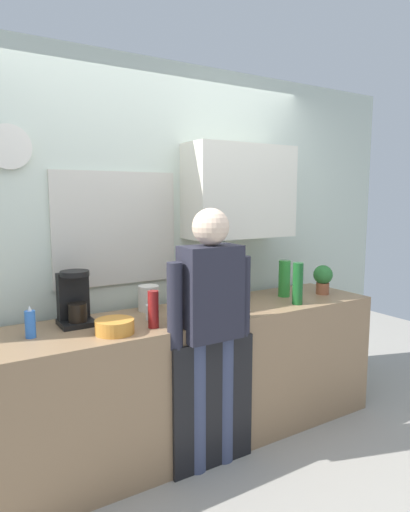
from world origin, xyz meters
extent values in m
plane|color=#9E998E|center=(0.00, 0.00, 0.00)|extent=(8.00, 8.00, 0.00)
cube|color=#937251|center=(0.00, 0.30, 0.45)|extent=(2.89, 0.64, 0.90)
cube|color=black|center=(0.01, -0.03, 0.41)|extent=(0.56, 0.02, 0.81)
cube|color=silver|center=(0.00, 0.73, 1.30)|extent=(4.49, 0.10, 2.60)
cube|color=beige|center=(-0.33, 0.67, 1.45)|extent=(0.86, 0.02, 0.76)
cube|color=#8CA5C6|center=(-0.33, 0.67, 1.45)|extent=(0.80, 0.02, 0.70)
cube|color=silver|center=(0.59, 0.52, 1.70)|extent=(0.84, 0.32, 0.68)
cylinder|color=silver|center=(-0.97, 0.66, 1.95)|extent=(0.26, 0.03, 0.26)
cube|color=black|center=(-0.68, 0.42, 0.92)|extent=(0.20, 0.20, 0.03)
cube|color=black|center=(-0.68, 0.48, 1.07)|extent=(0.18, 0.08, 0.28)
cylinder|color=black|center=(-0.68, 0.39, 0.99)|extent=(0.11, 0.11, 0.11)
cylinder|color=black|center=(-0.68, 0.42, 1.22)|extent=(0.17, 0.17, 0.03)
cylinder|color=olive|center=(0.15, 0.25, 1.03)|extent=(0.06, 0.06, 0.25)
cylinder|color=black|center=(0.30, 0.48, 0.99)|extent=(0.06, 0.06, 0.18)
cylinder|color=#2D8C33|center=(0.89, 0.35, 1.04)|extent=(0.09, 0.09, 0.28)
cylinder|color=maroon|center=(-0.31, 0.13, 1.01)|extent=(0.06, 0.06, 0.22)
cylinder|color=#195923|center=(0.80, 0.11, 1.05)|extent=(0.07, 0.07, 0.30)
cylinder|color=white|center=(-0.25, 0.29, 0.95)|extent=(0.08, 0.08, 0.09)
cylinder|color=#B26647|center=(0.32, 0.25, 0.95)|extent=(0.08, 0.08, 0.09)
cylinder|color=orange|center=(-0.55, 0.15, 0.94)|extent=(0.22, 0.22, 0.08)
cylinder|color=#9E5638|center=(1.21, 0.25, 0.95)|extent=(0.10, 0.10, 0.09)
sphere|color=#2D7233|center=(1.21, 0.25, 1.06)|extent=(0.15, 0.15, 0.15)
cylinder|color=blue|center=(-0.96, 0.32, 0.98)|extent=(0.06, 0.06, 0.15)
cone|color=white|center=(-0.96, 0.32, 1.07)|extent=(0.02, 0.02, 0.03)
cylinder|color=silver|center=(-0.17, 0.51, 0.99)|extent=(0.14, 0.14, 0.17)
cylinder|color=#3F4766|center=(-0.10, 0.00, 0.41)|extent=(0.12, 0.12, 0.82)
cylinder|color=#3F4766|center=(0.10, 0.00, 0.41)|extent=(0.12, 0.12, 0.82)
cube|color=#262633|center=(0.00, 0.00, 1.10)|extent=(0.36, 0.20, 0.56)
sphere|color=beige|center=(0.00, 0.00, 1.49)|extent=(0.22, 0.22, 0.22)
cylinder|color=#262633|center=(-0.24, 0.00, 1.05)|extent=(0.09, 0.09, 0.50)
cylinder|color=#262633|center=(0.24, 0.00, 1.05)|extent=(0.09, 0.09, 0.50)
camera|label=1|loc=(-1.37, -2.16, 1.67)|focal=30.95mm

